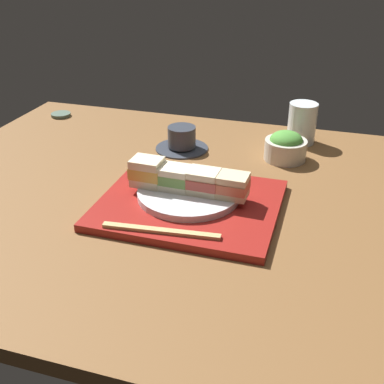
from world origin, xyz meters
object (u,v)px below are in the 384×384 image
at_px(salad_bowl, 286,146).
at_px(coffee_cup, 182,140).
at_px(sandwich_plate, 189,193).
at_px(sandwich_inner_near, 175,178).
at_px(chopsticks_pair, 161,231).
at_px(drinking_glass, 302,123).
at_px(small_sauce_dish, 61,115).
at_px(sandwich_nearmost, 147,172).
at_px(sandwich_farmost, 232,186).
at_px(sandwich_inner_far, 203,181).

relative_size(salad_bowl, coffee_cup, 0.75).
distance_m(sandwich_plate, sandwich_inner_near, 0.04).
xyz_separation_m(sandwich_inner_near, salad_bowl, (0.20, 0.29, -0.02)).
height_order(chopsticks_pair, coffee_cup, coffee_cup).
distance_m(coffee_cup, drinking_glass, 0.33).
xyz_separation_m(salad_bowl, small_sauce_dish, (-0.71, 0.12, -0.03)).
bearing_deg(sandwich_nearmost, sandwich_inner_near, 0.05).
height_order(sandwich_farmost, drinking_glass, drinking_glass).
xyz_separation_m(salad_bowl, chopsticks_pair, (-0.17, -0.44, -0.01)).
bearing_deg(small_sauce_dish, sandwich_plate, -36.84).
bearing_deg(sandwich_farmost, chopsticks_pair, -123.81).
bearing_deg(sandwich_farmost, salad_bowl, 75.92).
distance_m(sandwich_inner_near, sandwich_inner_far, 0.06).
bearing_deg(sandwich_inner_near, sandwich_farmost, 0.05).
bearing_deg(salad_bowl, coffee_cup, -177.03).
bearing_deg(coffee_cup, salad_bowl, 2.97).
height_order(salad_bowl, coffee_cup, salad_bowl).
bearing_deg(sandwich_farmost, sandwich_inner_near, -179.95).
height_order(sandwich_nearmost, sandwich_farmost, sandwich_nearmost).
xyz_separation_m(sandwich_inner_far, drinking_glass, (0.16, 0.42, -0.00)).
bearing_deg(sandwich_inner_far, small_sauce_dish, 144.65).
height_order(sandwich_nearmost, drinking_glass, drinking_glass).
bearing_deg(sandwich_inner_far, salad_bowl, 65.14).
distance_m(sandwich_farmost, small_sauce_dish, 0.76).
xyz_separation_m(sandwich_nearmost, drinking_glass, (0.28, 0.42, -0.01)).
bearing_deg(sandwich_plate, chopsticks_pair, -92.98).
distance_m(sandwich_inner_near, salad_bowl, 0.35).
relative_size(sandwich_inner_near, sandwich_farmost, 0.99).
relative_size(salad_bowl, small_sauce_dish, 1.75).
relative_size(salad_bowl, chopsticks_pair, 0.47).
distance_m(sandwich_nearmost, coffee_cup, 0.28).
height_order(sandwich_farmost, chopsticks_pair, sandwich_farmost).
bearing_deg(salad_bowl, sandwich_inner_near, -124.04).
distance_m(sandwich_nearmost, drinking_glass, 0.50).
bearing_deg(sandwich_inner_near, coffee_cup, 105.19).
distance_m(coffee_cup, small_sauce_dish, 0.46).
relative_size(sandwich_plate, drinking_glass, 1.97).
relative_size(sandwich_inner_near, chopsticks_pair, 0.29).
height_order(sandwich_plate, sandwich_nearmost, sandwich_nearmost).
distance_m(sandwich_inner_near, small_sauce_dish, 0.66).
bearing_deg(sandwich_inner_near, drinking_glass, 61.90).
bearing_deg(drinking_glass, sandwich_inner_far, -111.09).
bearing_deg(small_sauce_dish, sandwich_farmost, -32.67).
xyz_separation_m(sandwich_nearmost, small_sauce_dish, (-0.46, 0.41, -0.06)).
distance_m(sandwich_inner_far, small_sauce_dish, 0.71).
bearing_deg(sandwich_farmost, sandwich_nearmost, -179.95).
bearing_deg(sandwich_inner_near, sandwich_inner_far, 0.05).
xyz_separation_m(sandwich_plate, coffee_cup, (-0.11, 0.28, 0.00)).
relative_size(sandwich_nearmost, salad_bowl, 0.66).
bearing_deg(small_sauce_dish, drinking_glass, 0.29).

